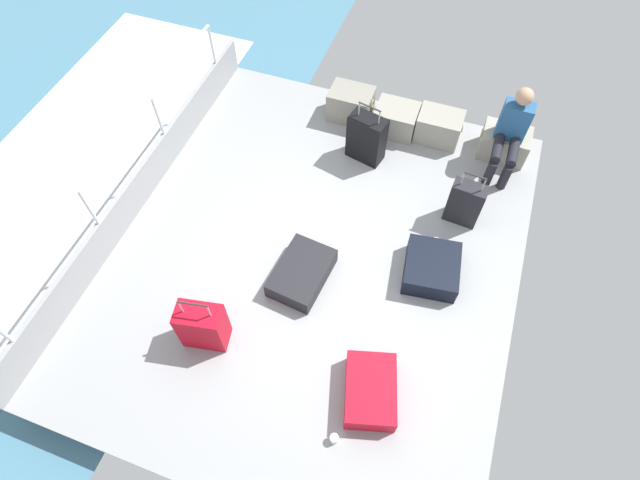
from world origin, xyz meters
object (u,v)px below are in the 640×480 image
(cargo_crate_2, at_px, (439,127))
(suitcase_4, at_px, (366,138))
(suitcase_2, at_px, (465,203))
(cargo_crate_1, at_px, (396,119))
(cargo_crate_0, at_px, (351,104))
(paper_cup, at_px, (334,439))
(suitcase_0, at_px, (370,391))
(passenger_seated, at_px, (511,131))
(suitcase_1, at_px, (302,273))
(suitcase_3, at_px, (432,268))
(suitcase_5, at_px, (203,326))
(cargo_crate_3, at_px, (504,143))

(cargo_crate_2, distance_m, suitcase_4, 1.01)
(cargo_crate_2, distance_m, suitcase_2, 1.30)
(cargo_crate_1, bearing_deg, suitcase_4, -111.25)
(cargo_crate_0, xyz_separation_m, paper_cup, (1.14, -4.01, -0.16))
(suitcase_0, bearing_deg, passenger_seated, 78.31)
(suitcase_0, distance_m, suitcase_2, 2.36)
(cargo_crate_0, distance_m, suitcase_1, 2.57)
(suitcase_3, distance_m, suitcase_5, 2.43)
(suitcase_2, height_order, suitcase_4, suitcase_4)
(suitcase_3, bearing_deg, suitcase_1, -158.34)
(cargo_crate_0, xyz_separation_m, suitcase_0, (1.32, -3.51, -0.09))
(cargo_crate_3, height_order, suitcase_2, suitcase_2)
(suitcase_3, bearing_deg, cargo_crate_3, 77.57)
(suitcase_0, bearing_deg, paper_cup, -110.17)
(cargo_crate_3, relative_size, suitcase_2, 0.80)
(passenger_seated, bearing_deg, cargo_crate_2, 168.37)
(cargo_crate_0, relative_size, suitcase_1, 0.75)
(suitcase_4, height_order, paper_cup, suitcase_4)
(cargo_crate_2, height_order, suitcase_0, cargo_crate_2)
(cargo_crate_1, bearing_deg, cargo_crate_2, 3.18)
(cargo_crate_1, height_order, suitcase_1, cargo_crate_1)
(cargo_crate_3, height_order, suitcase_5, suitcase_5)
(cargo_crate_0, bearing_deg, suitcase_3, -52.59)
(paper_cup, bearing_deg, suitcase_5, 161.61)
(cargo_crate_1, bearing_deg, paper_cup, -82.69)
(passenger_seated, relative_size, suitcase_2, 1.39)
(cargo_crate_0, distance_m, passenger_seated, 2.05)
(passenger_seated, bearing_deg, suitcase_3, -103.58)
(cargo_crate_3, bearing_deg, cargo_crate_2, -179.41)
(cargo_crate_1, height_order, cargo_crate_3, cargo_crate_3)
(cargo_crate_2, relative_size, suitcase_1, 0.75)
(suitcase_5, bearing_deg, suitcase_2, 47.92)
(cargo_crate_0, distance_m, suitcase_2, 2.09)
(suitcase_2, xyz_separation_m, suitcase_4, (-1.32, 0.56, 0.03))
(suitcase_0, bearing_deg, cargo_crate_1, 101.28)
(cargo_crate_1, relative_size, suitcase_2, 0.75)
(cargo_crate_1, bearing_deg, cargo_crate_0, 176.23)
(cargo_crate_3, height_order, paper_cup, cargo_crate_3)
(passenger_seated, xyz_separation_m, suitcase_2, (-0.29, -1.01, -0.26))
(suitcase_4, distance_m, suitcase_5, 2.97)
(suitcase_2, relative_size, suitcase_3, 1.11)
(passenger_seated, height_order, suitcase_1, passenger_seated)
(suitcase_2, bearing_deg, cargo_crate_2, 114.32)
(cargo_crate_3, bearing_deg, suitcase_0, -101.11)
(cargo_crate_0, xyz_separation_m, suitcase_2, (1.72, -1.19, 0.08))
(passenger_seated, xyz_separation_m, suitcase_1, (-1.73, -2.37, -0.44))
(cargo_crate_1, relative_size, suitcase_3, 0.83)
(suitcase_1, xyz_separation_m, suitcase_3, (1.28, 0.51, 0.02))
(cargo_crate_1, bearing_deg, suitcase_5, -106.10)
(passenger_seated, bearing_deg, suitcase_2, -106.07)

